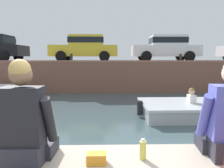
{
  "coord_description": "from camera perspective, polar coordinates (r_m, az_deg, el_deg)",
  "views": [
    {
      "loc": [
        -0.15,
        -2.36,
        1.89
      ],
      "look_at": [
        -0.02,
        3.23,
        1.21
      ],
      "focal_mm": 35.0,
      "sensor_mm": 36.0,
      "label": 1
    }
  ],
  "objects": [
    {
      "name": "ground_plane",
      "position": [
        7.23,
        -0.13,
        -8.26
      ],
      "size": [
        400.0,
        400.0,
        0.0
      ],
      "primitive_type": "plane",
      "color": "#3D5156"
    },
    {
      "name": "far_quay_wall",
      "position": [
        14.64,
        -0.77,
        2.76
      ],
      "size": [
        60.0,
        6.0,
        1.67
      ],
      "primitive_type": "cube",
      "color": "brown",
      "rests_on": "ground"
    },
    {
      "name": "far_wall_coping",
      "position": [
        11.72,
        -0.63,
        6.01
      ],
      "size": [
        60.0,
        0.24,
        0.08
      ],
      "primitive_type": "cube",
      "color": "#925F4C",
      "rests_on": "far_quay_wall"
    },
    {
      "name": "car_left_inner_yellow",
      "position": [
        13.38,
        -7.07,
        9.52
      ],
      "size": [
        3.96,
        1.99,
        1.54
      ],
      "color": "yellow",
      "rests_on": "far_quay_wall"
    },
    {
      "name": "car_centre_white",
      "position": [
        13.79,
        13.87,
        9.29
      ],
      "size": [
        4.01,
        2.0,
        1.54
      ],
      "color": "white",
      "rests_on": "far_quay_wall"
    },
    {
      "name": "mooring_bollard_mid",
      "position": [
        12.0,
        -10.58,
        6.87
      ],
      "size": [
        0.15,
        0.15,
        0.45
      ],
      "color": "#2D2B28",
      "rests_on": "far_quay_wall"
    },
    {
      "name": "mooring_bollard_east",
      "position": [
        12.51,
        17.46,
        6.67
      ],
      "size": [
        0.15,
        0.15,
        0.45
      ],
      "color": "#2D2B28",
      "rests_on": "far_quay_wall"
    },
    {
      "name": "person_seated_left",
      "position": [
        2.19,
        -21.72,
        -9.67
      ],
      "size": [
        0.54,
        0.53,
        0.97
      ],
      "color": "#282833",
      "rests_on": "near_quay"
    },
    {
      "name": "bottle_drink",
      "position": [
        2.21,
        8.05,
        -16.7
      ],
      "size": [
        0.06,
        0.06,
        0.2
      ],
      "color": "#CCC64C",
      "rests_on": "near_quay"
    },
    {
      "name": "snack_bag",
      "position": [
        2.14,
        -4.09,
        -18.82
      ],
      "size": [
        0.18,
        0.12,
        0.1
      ],
      "primitive_type": "cube",
      "color": "orange",
      "rests_on": "near_quay"
    }
  ]
}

